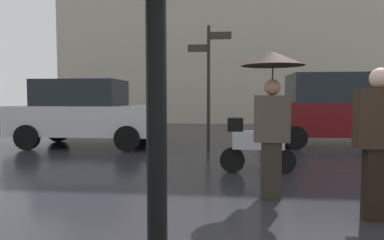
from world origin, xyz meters
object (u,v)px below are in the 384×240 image
parked_car_left (87,113)px  parked_scooter (255,143)px  pedestrian_with_umbrella (272,91)px  parked_car_right (339,110)px  pedestrian_with_bag (380,135)px  street_signpost (209,76)px

parked_car_left → parked_scooter: bearing=158.6°
pedestrian_with_umbrella → parked_scooter: bearing=-111.2°
pedestrian_with_umbrella → parked_car_left: (-4.56, 4.60, -0.52)m
pedestrian_with_umbrella → parked_car_left: bearing=-69.5°
pedestrian_with_umbrella → parked_car_right: (2.63, 5.56, -0.45)m
pedestrian_with_umbrella → pedestrian_with_bag: pedestrian_with_umbrella is taller
pedestrian_with_umbrella → street_signpost: bearing=-98.8°
parked_scooter → parked_car_right: bearing=59.3°
parked_scooter → street_signpost: 2.80m
pedestrian_with_bag → street_signpost: size_ratio=0.54×
parked_car_left → parked_car_right: bearing=-159.9°
pedestrian_with_umbrella → parked_car_left: 6.50m
street_signpost → pedestrian_with_bag: bearing=-64.8°
pedestrian_with_bag → street_signpost: 5.13m
pedestrian_with_bag → street_signpost: bearing=44.0°
parked_car_left → parked_car_right: size_ratio=0.93×
parked_car_left → parked_car_right: (7.18, 0.96, 0.07)m
parked_car_right → street_signpost: size_ratio=1.43×
pedestrian_with_bag → street_signpost: street_signpost is taller
parked_scooter → parked_car_left: (-4.47, 3.01, 0.40)m
parked_car_left → street_signpost: bearing=-179.8°
pedestrian_with_bag → parked_car_left: 7.76m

